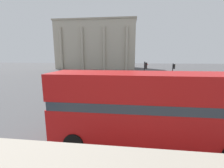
% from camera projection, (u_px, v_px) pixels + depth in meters
% --- Properties ---
extents(double_decker_bus, '(10.17, 2.64, 3.96)m').
position_uv_depth(double_decker_bus, '(147.00, 106.00, 7.90)').
color(double_decker_bus, black).
rests_on(double_decker_bus, ground_plane).
extents(plaza_building_left, '(29.90, 15.06, 17.70)m').
position_uv_depth(plaza_building_left, '(97.00, 46.00, 59.21)').
color(plaza_building_left, '#B2A893').
rests_on(plaza_building_left, ground_plane).
extents(traffic_light_near, '(0.42, 0.24, 3.71)m').
position_uv_depth(traffic_light_near, '(122.00, 86.00, 11.97)').
color(traffic_light_near, black).
rests_on(traffic_light_near, ground_plane).
extents(traffic_light_mid, '(0.42, 0.24, 4.18)m').
position_uv_depth(traffic_light_mid, '(145.00, 75.00, 17.13)').
color(traffic_light_mid, black).
rests_on(traffic_light_mid, ground_plane).
extents(traffic_light_far, '(0.42, 0.24, 3.76)m').
position_uv_depth(traffic_light_far, '(173.00, 72.00, 21.87)').
color(traffic_light_far, black).
rests_on(traffic_light_far, ground_plane).
extents(car_silver, '(4.20, 1.93, 1.35)m').
position_uv_depth(car_silver, '(115.00, 80.00, 25.84)').
color(car_silver, black).
rests_on(car_silver, ground_plane).
extents(pedestrian_black, '(0.32, 0.32, 1.79)m').
position_uv_depth(pedestrian_black, '(157.00, 76.00, 28.01)').
color(pedestrian_black, '#282B33').
rests_on(pedestrian_black, ground_plane).
extents(pedestrian_blue, '(0.32, 0.32, 1.68)m').
position_uv_depth(pedestrian_blue, '(204.00, 97.00, 14.30)').
color(pedestrian_blue, '#282B33').
rests_on(pedestrian_blue, ground_plane).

